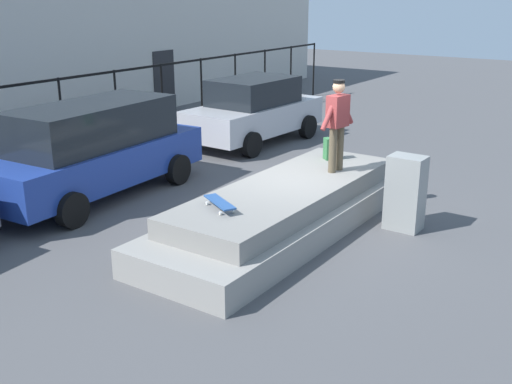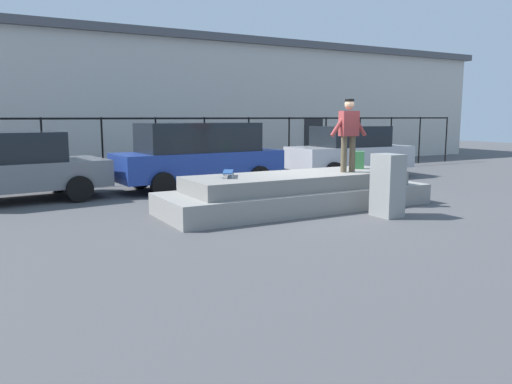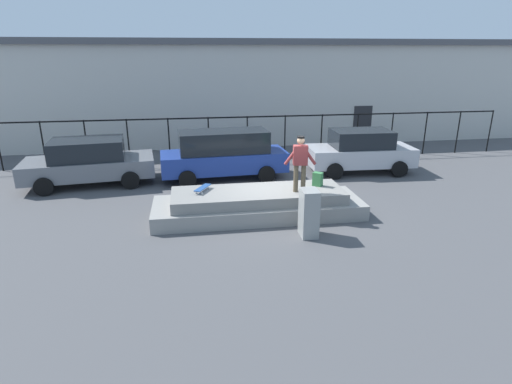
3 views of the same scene
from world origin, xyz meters
name	(u,v)px [view 2 (image 2 of 3)]	position (x,y,z in m)	size (l,w,h in m)	color
ground_plane	(313,204)	(0.00, 0.00, 0.00)	(60.00, 60.00, 0.00)	#4C4C4F
concrete_ledge	(298,193)	(-0.60, -0.27, 0.36)	(6.25, 2.01, 0.79)	gray
skateboarder	(349,130)	(0.58, -0.54, 1.74)	(0.95, 0.29, 1.65)	brown
skateboard	(228,172)	(-2.24, -0.05, 0.89)	(0.54, 0.78, 0.12)	#264C8C
backpack	(358,160)	(1.28, -0.09, 1.00)	(0.28, 0.20, 0.42)	#33723F
car_grey_sedan_near	(5,167)	(-6.27, 3.87, 0.86)	(4.81, 2.61, 1.69)	slate
car_blue_hatchback_mid	(199,154)	(-1.27, 3.79, 0.98)	(4.88, 2.19, 1.87)	navy
car_silver_sedan_far	(350,151)	(4.29, 3.83, 0.88)	(4.29, 2.15, 1.73)	#B7B7BC
utility_box	(388,185)	(0.49, -1.93, 0.65)	(0.44, 0.60, 1.29)	gray
fence_row	(205,137)	(0.00, 6.32, 1.35)	(24.06, 0.06, 2.03)	black
warehouse_building	(142,103)	(0.00, 13.51, 2.67)	(33.65, 9.08, 5.33)	beige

